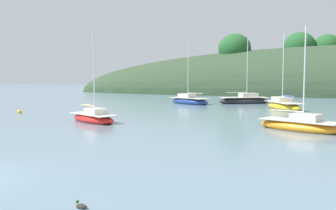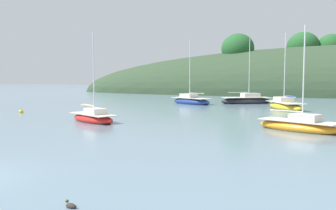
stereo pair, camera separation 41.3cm
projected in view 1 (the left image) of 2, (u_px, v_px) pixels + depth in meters
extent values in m
ellipsoid|color=#235628|center=(235.00, 48.00, 82.95)|extent=(8.05, 7.32, 7.32)
ellipsoid|color=#235628|center=(299.00, 46.00, 82.43)|extent=(7.65, 6.95, 6.95)
ellipsoid|color=#235628|center=(327.00, 47.00, 81.25)|extent=(6.59, 5.99, 5.99)
ellipsoid|color=red|center=(93.00, 119.00, 27.62)|extent=(5.77, 4.13, 0.88)
cube|color=beige|center=(93.00, 114.00, 27.59)|extent=(5.31, 3.80, 0.06)
cube|color=silver|center=(96.00, 111.00, 27.25)|extent=(2.12, 1.87, 0.51)
cylinder|color=silver|center=(94.00, 73.00, 27.14)|extent=(0.09, 0.09, 6.77)
cylinder|color=silver|center=(87.00, 106.00, 28.19)|extent=(2.11, 1.09, 0.07)
ellipsoid|color=tan|center=(87.00, 105.00, 28.19)|extent=(2.08, 1.17, 0.20)
ellipsoid|color=navy|center=(190.00, 102.00, 48.51)|extent=(7.56, 5.97, 1.17)
cube|color=beige|center=(190.00, 98.00, 48.47)|extent=(6.96, 5.50, 0.06)
cube|color=beige|center=(187.00, 96.00, 48.91)|extent=(2.85, 2.61, 0.61)
cylinder|color=silver|center=(188.00, 69.00, 48.45)|extent=(0.09, 0.09, 8.45)
cylinder|color=silver|center=(195.00, 93.00, 47.49)|extent=(2.66, 1.68, 0.07)
ellipsoid|color=gold|center=(283.00, 107.00, 39.47)|extent=(5.36, 7.52, 1.15)
cube|color=beige|center=(284.00, 102.00, 39.43)|extent=(4.94, 6.92, 0.06)
cube|color=silver|center=(282.00, 99.00, 39.98)|extent=(2.44, 2.76, 0.60)
cylinder|color=silver|center=(283.00, 68.00, 39.49)|extent=(0.09, 0.09, 8.15)
cylinder|color=silver|center=(288.00, 97.00, 38.24)|extent=(1.40, 2.74, 0.07)
ellipsoid|color=#2D4784|center=(288.00, 96.00, 38.23)|extent=(1.46, 2.69, 0.20)
ellipsoid|color=orange|center=(299.00, 127.00, 23.00)|extent=(5.98, 4.15, 0.91)
cube|color=beige|center=(299.00, 121.00, 22.97)|extent=(5.50, 3.82, 0.06)
cube|color=beige|center=(306.00, 118.00, 22.62)|extent=(2.18, 1.91, 0.52)
cylinder|color=silver|center=(305.00, 74.00, 22.52)|extent=(0.09, 0.09, 6.47)
cylinder|color=silver|center=(287.00, 111.00, 23.57)|extent=(2.20, 1.07, 0.07)
ellipsoid|color=#232328|center=(244.00, 101.00, 49.30)|extent=(7.94, 6.17, 1.23)
cube|color=beige|center=(244.00, 97.00, 49.26)|extent=(7.30, 5.67, 0.06)
cube|color=silver|center=(248.00, 95.00, 49.34)|extent=(2.98, 2.71, 0.63)
cylinder|color=silver|center=(247.00, 68.00, 49.00)|extent=(0.09, 0.09, 8.64)
cylinder|color=silver|center=(237.00, 92.00, 49.00)|extent=(2.81, 1.71, 0.07)
sphere|color=yellow|center=(20.00, 112.00, 35.05)|extent=(0.44, 0.44, 0.44)
cylinder|color=black|center=(20.00, 109.00, 35.03)|extent=(0.04, 0.04, 0.10)
ellipsoid|color=#2D2823|center=(81.00, 207.00, 9.03)|extent=(0.37, 0.23, 0.16)
sphere|color=#1E4723|center=(77.00, 202.00, 9.09)|extent=(0.09, 0.09, 0.09)
cone|color=gold|center=(76.00, 201.00, 9.12)|extent=(0.05, 0.04, 0.04)
cone|color=#2D2823|center=(85.00, 207.00, 8.95)|extent=(0.09, 0.08, 0.08)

